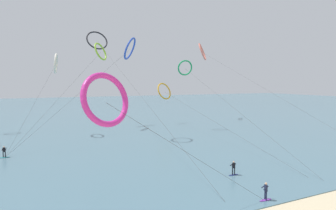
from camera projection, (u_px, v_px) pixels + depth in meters
sea_water at (80, 109)px, 113.78m from camera, size 400.00×200.00×0.08m
surfer_violet at (266, 192)px, 25.88m from camera, size 1.40×0.66×1.70m
surfer_navy at (234, 169)px, 32.92m from camera, size 1.40×0.60×1.70m
surfer_teal at (4, 153)px, 40.56m from camera, size 1.40×0.61×1.70m
kite_cobalt at (130, 49)px, 52.54m from camera, size 22.89×7.56×19.53m
kite_lime at (101, 52)px, 64.83m from camera, size 20.52×22.26×20.34m
kite_charcoal at (97, 40)px, 69.58m from camera, size 5.76×53.43×24.00m
kite_magenta at (106, 100)px, 20.10m from camera, size 16.63×3.01×11.83m
kite_ivory at (56, 63)px, 56.75m from camera, size 8.93×17.47×16.98m
kite_coral at (202, 52)px, 83.00m from camera, size 5.27×51.13×22.78m
kite_amber at (164, 91)px, 74.06m from camera, size 5.16×48.39×10.95m
kite_emerald at (185, 68)px, 64.25m from camera, size 4.25×37.91×16.20m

